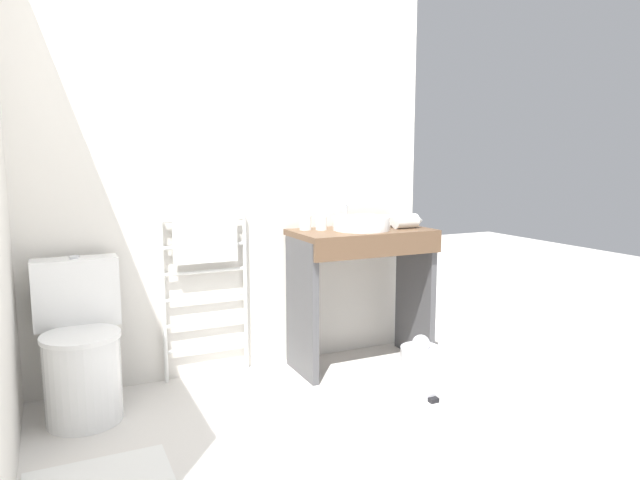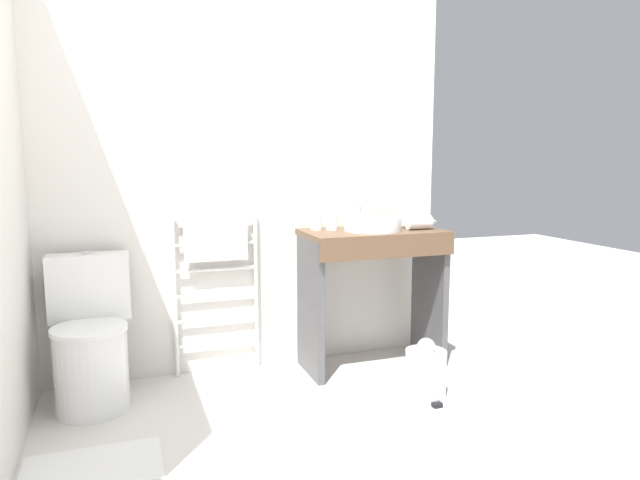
# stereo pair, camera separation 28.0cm
# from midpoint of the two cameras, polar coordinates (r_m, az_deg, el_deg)

# --- Properties ---
(wall_back) EXTENTS (2.56, 0.12, 2.53)m
(wall_back) POSITION_cam_midpoint_polar(r_m,az_deg,el_deg) (3.47, -5.66, 7.87)
(wall_back) COLOR silver
(wall_back) RESTS_ON ground_plane
(toilet) EXTENTS (0.42, 0.50, 0.79)m
(toilet) POSITION_cam_midpoint_polar(r_m,az_deg,el_deg) (3.16, -19.61, -9.85)
(toilet) COLOR white
(toilet) RESTS_ON ground_plane
(towel_radiator) EXTENTS (0.51, 0.06, 0.97)m
(towel_radiator) POSITION_cam_midpoint_polar(r_m,az_deg,el_deg) (3.38, -8.04, -1.89)
(towel_radiator) COLOR white
(towel_radiator) RESTS_ON ground_plane
(vanity_counter) EXTENTS (0.84, 0.47, 0.85)m
(vanity_counter) POSITION_cam_midpoint_polar(r_m,az_deg,el_deg) (3.50, 7.64, -3.70)
(vanity_counter) COLOR brown
(vanity_counter) RESTS_ON ground_plane
(sink_basin) EXTENTS (0.35, 0.35, 0.08)m
(sink_basin) POSITION_cam_midpoint_polar(r_m,az_deg,el_deg) (3.44, 7.59, 1.64)
(sink_basin) COLOR white
(sink_basin) RESTS_ON vanity_counter
(faucet) EXTENTS (0.02, 0.10, 0.16)m
(faucet) POSITION_cam_midpoint_polar(r_m,az_deg,el_deg) (3.60, 6.23, 2.88)
(faucet) COLOR silver
(faucet) RESTS_ON vanity_counter
(cup_near_wall) EXTENTS (0.07, 0.07, 0.09)m
(cup_near_wall) POSITION_cam_midpoint_polar(r_m,az_deg,el_deg) (3.45, 1.94, 1.74)
(cup_near_wall) COLOR white
(cup_near_wall) RESTS_ON vanity_counter
(cup_near_edge) EXTENTS (0.07, 0.07, 0.08)m
(cup_near_edge) POSITION_cam_midpoint_polar(r_m,az_deg,el_deg) (3.44, 3.53, 1.68)
(cup_near_edge) COLOR white
(cup_near_edge) RESTS_ON vanity_counter
(hair_dryer) EXTENTS (0.21, 0.18, 0.09)m
(hair_dryer) POSITION_cam_midpoint_polar(r_m,az_deg,el_deg) (3.56, 12.09, 1.77)
(hair_dryer) COLOR white
(hair_dryer) RESTS_ON vanity_counter
(trash_bin) EXTENTS (0.22, 0.25, 0.33)m
(trash_bin) POSITION_cam_midpoint_polar(r_m,az_deg,el_deg) (3.21, 13.05, -12.84)
(trash_bin) COLOR silver
(trash_bin) RESTS_ON ground_plane
(bath_mat) EXTENTS (0.56, 0.36, 0.01)m
(bath_mat) POSITION_cam_midpoint_polar(r_m,az_deg,el_deg) (2.67, -18.89, -20.86)
(bath_mat) COLOR silver
(bath_mat) RESTS_ON ground_plane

